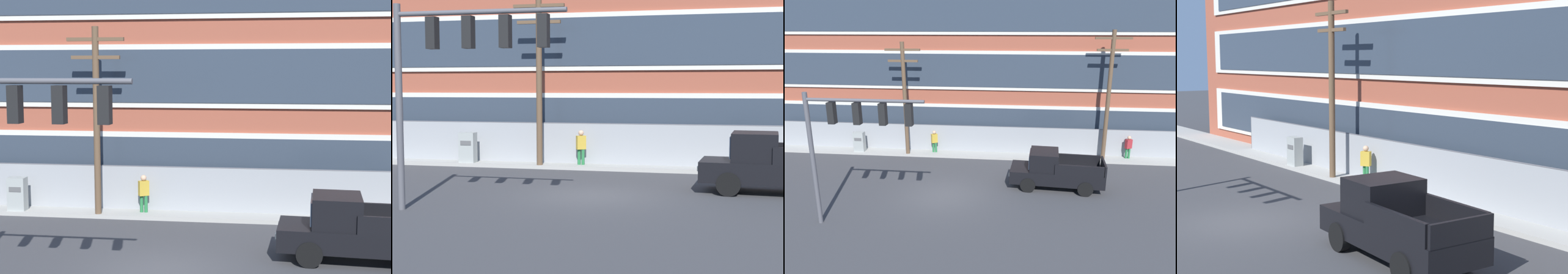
# 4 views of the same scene
# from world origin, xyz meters

# --- Properties ---
(ground_plane) EXTENTS (160.00, 160.00, 0.00)m
(ground_plane) POSITION_xyz_m (0.00, 0.00, 0.00)
(ground_plane) COLOR #38383A
(sidewalk_building_side) EXTENTS (80.00, 1.97, 0.16)m
(sidewalk_building_side) POSITION_xyz_m (0.00, 6.82, 0.08)
(sidewalk_building_side) COLOR #9E9B93
(sidewalk_building_side) RESTS_ON ground
(brick_mill_building) EXTENTS (42.40, 10.61, 11.35)m
(brick_mill_building) POSITION_xyz_m (-0.63, 12.81, 5.68)
(brick_mill_building) COLOR brown
(brick_mill_building) RESTS_ON ground
(chain_link_fence) EXTENTS (28.61, 0.06, 1.99)m
(chain_link_fence) POSITION_xyz_m (0.79, 7.03, 1.01)
(chain_link_fence) COLOR gray
(chain_link_fence) RESTS_ON ground
(pickup_truck_black) EXTENTS (5.14, 2.32, 2.06)m
(pickup_truck_black) POSITION_xyz_m (5.81, 1.75, 0.96)
(pickup_truck_black) COLOR black
(pickup_truck_black) RESTS_ON ground
(utility_pole_near_corner) EXTENTS (2.30, 0.26, 7.60)m
(utility_pole_near_corner) POSITION_xyz_m (-3.71, 6.07, 4.22)
(utility_pole_near_corner) COLOR brown
(utility_pole_near_corner) RESTS_ON ground
(electrical_cabinet) EXTENTS (0.72, 0.50, 1.53)m
(electrical_cabinet) POSITION_xyz_m (-7.18, 6.22, 0.77)
(electrical_cabinet) COLOR #939993
(electrical_cabinet) RESTS_ON ground
(pedestrian_near_cabinet) EXTENTS (0.47, 0.41, 1.69)m
(pedestrian_near_cabinet) POSITION_xyz_m (-1.95, 6.54, 0.97)
(pedestrian_near_cabinet) COLOR #236B38
(pedestrian_near_cabinet) RESTS_ON ground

